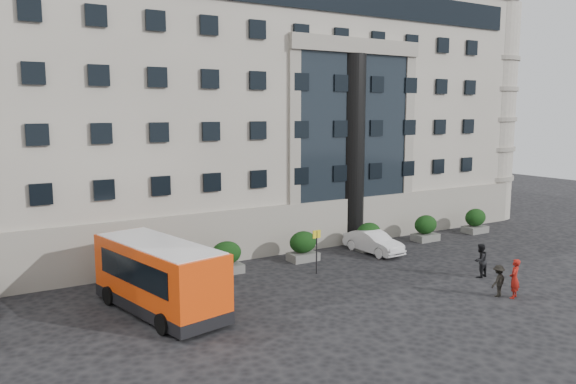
{
  "coord_description": "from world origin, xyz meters",
  "views": [
    {
      "loc": [
        -11.95,
        -20.53,
        9.13
      ],
      "look_at": [
        3.03,
        4.05,
        5.0
      ],
      "focal_mm": 35.0,
      "sensor_mm": 36.0,
      "label": 1
    }
  ],
  "objects_px": {
    "hedge_b": "(226,257)",
    "hedge_e": "(426,228)",
    "hedge_f": "(475,221)",
    "minibus": "(159,274)",
    "pedestrian_b": "(480,260)",
    "white_taxi": "(373,242)",
    "pedestrian_c": "(498,281)",
    "hedge_c": "(303,246)",
    "bus_stop_sign": "(317,244)",
    "hedge_d": "(369,236)",
    "pedestrian_a": "(514,279)",
    "hedge_a": "(136,271)"
  },
  "relations": [
    {
      "from": "minibus",
      "to": "pedestrian_a",
      "type": "distance_m",
      "value": 17.18
    },
    {
      "from": "hedge_c",
      "to": "hedge_f",
      "type": "xyz_separation_m",
      "value": [
        15.6,
        0.0,
        0.0
      ]
    },
    {
      "from": "hedge_d",
      "to": "bus_stop_sign",
      "type": "relative_size",
      "value": 0.73
    },
    {
      "from": "white_taxi",
      "to": "hedge_c",
      "type": "bearing_deg",
      "value": 167.16
    },
    {
      "from": "hedge_e",
      "to": "hedge_d",
      "type": "bearing_deg",
      "value": 180.0
    },
    {
      "from": "minibus",
      "to": "white_taxi",
      "type": "relative_size",
      "value": 1.85
    },
    {
      "from": "hedge_c",
      "to": "pedestrian_c",
      "type": "relative_size",
      "value": 1.15
    },
    {
      "from": "hedge_a",
      "to": "bus_stop_sign",
      "type": "bearing_deg",
      "value": -16.42
    },
    {
      "from": "hedge_e",
      "to": "pedestrian_c",
      "type": "distance_m",
      "value": 12.22
    },
    {
      "from": "hedge_f",
      "to": "pedestrian_a",
      "type": "distance_m",
      "value": 15.45
    },
    {
      "from": "hedge_f",
      "to": "pedestrian_c",
      "type": "bearing_deg",
      "value": -135.59
    },
    {
      "from": "minibus",
      "to": "pedestrian_c",
      "type": "distance_m",
      "value": 16.53
    },
    {
      "from": "hedge_b",
      "to": "bus_stop_sign",
      "type": "bearing_deg",
      "value": -33.07
    },
    {
      "from": "hedge_d",
      "to": "hedge_e",
      "type": "height_order",
      "value": "same"
    },
    {
      "from": "white_taxi",
      "to": "pedestrian_b",
      "type": "relative_size",
      "value": 2.31
    },
    {
      "from": "bus_stop_sign",
      "to": "pedestrian_a",
      "type": "relative_size",
      "value": 1.29
    },
    {
      "from": "hedge_c",
      "to": "bus_stop_sign",
      "type": "distance_m",
      "value": 3.05
    },
    {
      "from": "pedestrian_a",
      "to": "hedge_c",
      "type": "bearing_deg",
      "value": -90.11
    },
    {
      "from": "minibus",
      "to": "hedge_b",
      "type": "bearing_deg",
      "value": 26.24
    },
    {
      "from": "hedge_c",
      "to": "white_taxi",
      "type": "xyz_separation_m",
      "value": [
        4.94,
        -0.8,
        -0.2
      ]
    },
    {
      "from": "hedge_c",
      "to": "pedestrian_c",
      "type": "height_order",
      "value": "hedge_c"
    },
    {
      "from": "hedge_b",
      "to": "hedge_e",
      "type": "relative_size",
      "value": 1.0
    },
    {
      "from": "hedge_e",
      "to": "white_taxi",
      "type": "height_order",
      "value": "hedge_e"
    },
    {
      "from": "hedge_e",
      "to": "minibus",
      "type": "bearing_deg",
      "value": -168.96
    },
    {
      "from": "hedge_c",
      "to": "minibus",
      "type": "distance_m",
      "value": 11.26
    },
    {
      "from": "hedge_f",
      "to": "bus_stop_sign",
      "type": "distance_m",
      "value": 16.76
    },
    {
      "from": "hedge_f",
      "to": "minibus",
      "type": "distance_m",
      "value": 26.39
    },
    {
      "from": "hedge_c",
      "to": "pedestrian_b",
      "type": "xyz_separation_m",
      "value": [
        6.5,
        -8.06,
        0.02
      ]
    },
    {
      "from": "hedge_b",
      "to": "hedge_e",
      "type": "distance_m",
      "value": 15.6
    },
    {
      "from": "hedge_d",
      "to": "white_taxi",
      "type": "distance_m",
      "value": 0.87
    },
    {
      "from": "bus_stop_sign",
      "to": "pedestrian_a",
      "type": "distance_m",
      "value": 10.44
    },
    {
      "from": "hedge_a",
      "to": "minibus",
      "type": "bearing_deg",
      "value": -90.91
    },
    {
      "from": "hedge_b",
      "to": "hedge_e",
      "type": "xyz_separation_m",
      "value": [
        15.6,
        0.0,
        0.0
      ]
    },
    {
      "from": "hedge_d",
      "to": "pedestrian_b",
      "type": "xyz_separation_m",
      "value": [
        1.3,
        -8.06,
        0.02
      ]
    },
    {
      "from": "hedge_c",
      "to": "minibus",
      "type": "height_order",
      "value": "minibus"
    },
    {
      "from": "minibus",
      "to": "pedestrian_a",
      "type": "relative_size",
      "value": 4.14
    },
    {
      "from": "hedge_a",
      "to": "bus_stop_sign",
      "type": "distance_m",
      "value": 9.94
    },
    {
      "from": "hedge_c",
      "to": "pedestrian_b",
      "type": "relative_size",
      "value": 0.97
    },
    {
      "from": "hedge_f",
      "to": "minibus",
      "type": "height_order",
      "value": "minibus"
    },
    {
      "from": "hedge_e",
      "to": "pedestrian_b",
      "type": "relative_size",
      "value": 0.97
    },
    {
      "from": "hedge_f",
      "to": "minibus",
      "type": "relative_size",
      "value": 0.23
    },
    {
      "from": "pedestrian_b",
      "to": "hedge_c",
      "type": "bearing_deg",
      "value": -58.9
    },
    {
      "from": "hedge_b",
      "to": "hedge_c",
      "type": "xyz_separation_m",
      "value": [
        5.2,
        0.0,
        0.0
      ]
    },
    {
      "from": "pedestrian_b",
      "to": "pedestrian_c",
      "type": "distance_m",
      "value": 3.29
    },
    {
      "from": "hedge_f",
      "to": "pedestrian_b",
      "type": "xyz_separation_m",
      "value": [
        -9.1,
        -8.06,
        0.02
      ]
    },
    {
      "from": "hedge_b",
      "to": "minibus",
      "type": "distance_m",
      "value": 6.71
    },
    {
      "from": "hedge_b",
      "to": "pedestrian_a",
      "type": "xyz_separation_m",
      "value": [
        10.29,
        -11.32,
        0.05
      ]
    },
    {
      "from": "hedge_f",
      "to": "pedestrian_b",
      "type": "distance_m",
      "value": 12.16
    },
    {
      "from": "hedge_c",
      "to": "pedestrian_b",
      "type": "bearing_deg",
      "value": -51.14
    },
    {
      "from": "hedge_e",
      "to": "minibus",
      "type": "distance_m",
      "value": 21.27
    }
  ]
}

